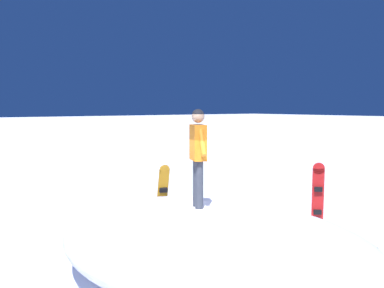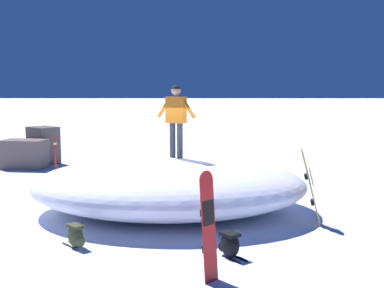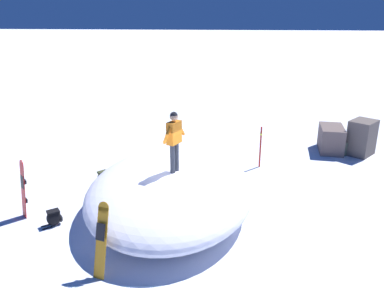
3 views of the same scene
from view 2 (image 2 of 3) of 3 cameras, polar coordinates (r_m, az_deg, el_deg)
ground at (r=11.63m, az=-2.42°, el=-7.91°), size 240.00×240.00×0.00m
snow_mound at (r=11.27m, az=-2.83°, el=-5.03°), size 4.82×6.59×1.29m
snowboarder_standing at (r=11.18m, az=-1.96°, el=3.67°), size 0.53×0.98×1.75m
snowboard_primary_upright at (r=10.45m, az=14.28°, el=-4.90°), size 0.37×0.52×1.69m
snowboard_secondary_upright at (r=7.23m, az=1.99°, el=-9.82°), size 0.31×0.31×1.73m
backpack_near at (r=9.11m, az=-14.06°, el=-10.85°), size 0.54×0.54×0.45m
backpack_far at (r=8.41m, az=4.61°, el=-12.13°), size 0.59×0.53×0.46m
trail_marker_pole at (r=14.67m, az=-16.37°, el=-1.75°), size 0.10×0.10×1.58m
rock_outcrop at (r=18.69m, az=-18.90°, el=-0.84°), size 2.35×1.85×1.45m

